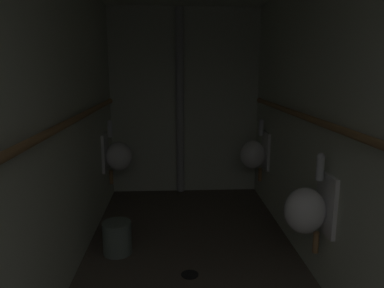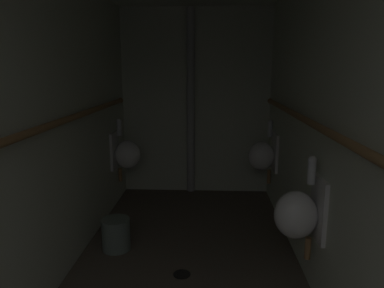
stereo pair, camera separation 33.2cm
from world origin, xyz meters
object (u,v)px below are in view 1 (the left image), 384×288
at_px(standpipe_back_wall, 180,103).
at_px(waste_bin, 117,238).
at_px(urinal_left_mid, 117,155).
at_px(floor_drain, 190,274).
at_px(urinal_right_far, 254,154).
at_px(urinal_right_mid, 308,209).

bearing_deg(standpipe_back_wall, waste_bin, -110.76).
bearing_deg(standpipe_back_wall, urinal_left_mid, -147.05).
bearing_deg(floor_drain, urinal_right_far, 60.72).
distance_m(urinal_right_far, waste_bin, 1.91).
relative_size(standpipe_back_wall, waste_bin, 7.99).
distance_m(urinal_right_far, floor_drain, 1.83).
xyz_separation_m(urinal_right_mid, floor_drain, (-0.84, 0.23, -0.63)).
xyz_separation_m(urinal_left_mid, urinal_right_far, (1.62, 0.01, 0.00)).
distance_m(urinal_left_mid, floor_drain, 1.80).
relative_size(urinal_right_far, standpipe_back_wall, 0.32).
relative_size(urinal_right_mid, urinal_right_far, 1.00).
bearing_deg(waste_bin, floor_drain, -31.71).
height_order(standpipe_back_wall, floor_drain, standpipe_back_wall).
xyz_separation_m(urinal_left_mid, waste_bin, (0.15, -1.10, -0.49)).
xyz_separation_m(urinal_right_mid, waste_bin, (-1.47, 0.62, -0.49)).
bearing_deg(floor_drain, waste_bin, 148.29).
height_order(urinal_right_mid, waste_bin, urinal_right_mid).
height_order(floor_drain, waste_bin, waste_bin).
bearing_deg(urinal_right_mid, waste_bin, 157.18).
relative_size(urinal_right_mid, waste_bin, 2.59).
bearing_deg(standpipe_back_wall, urinal_right_far, -28.71).
height_order(urinal_right_far, waste_bin, urinal_right_far).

